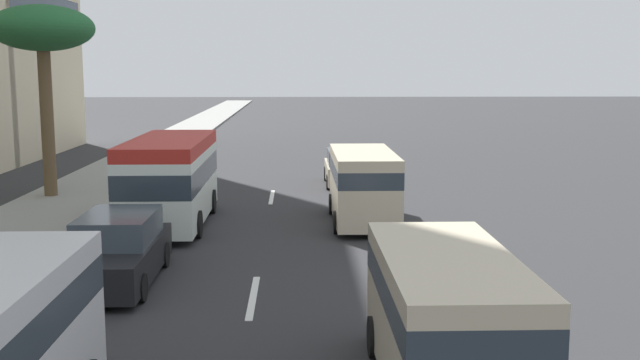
# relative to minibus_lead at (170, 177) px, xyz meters

# --- Properties ---
(ground_plane) EXTENTS (198.00, 198.00, 0.00)m
(ground_plane) POSITION_rel_minibus_lead_xyz_m (10.92, -3.10, -1.56)
(ground_plane) COLOR #2D2D30
(sidewalk_right) EXTENTS (162.00, 3.86, 0.15)m
(sidewalk_right) POSITION_rel_minibus_lead_xyz_m (10.92, 4.64, -1.49)
(sidewalk_right) COLOR gray
(sidewalk_right) RESTS_ON ground_plane
(lane_stripe_mid) EXTENTS (3.20, 0.16, 0.01)m
(lane_stripe_mid) POSITION_rel_minibus_lead_xyz_m (-7.89, -3.10, -1.56)
(lane_stripe_mid) COLOR silver
(lane_stripe_mid) RESTS_ON ground_plane
(lane_stripe_far) EXTENTS (3.20, 0.16, 0.01)m
(lane_stripe_far) POSITION_rel_minibus_lead_xyz_m (5.18, -3.10, -1.56)
(lane_stripe_far) COLOR silver
(lane_stripe_far) RESTS_ON ground_plane
(minibus_lead) EXTENTS (6.77, 2.43, 2.83)m
(minibus_lead) POSITION_rel_minibus_lead_xyz_m (0.00, 0.00, 0.00)
(minibus_lead) COLOR silver
(minibus_lead) RESTS_ON ground_plane
(van_second) EXTENTS (5.23, 2.09, 2.38)m
(van_second) POSITION_rel_minibus_lead_xyz_m (0.06, -6.26, -0.20)
(van_second) COLOR beige
(van_second) RESTS_ON ground_plane
(van_third) EXTENTS (4.95, 2.14, 2.22)m
(van_third) POSITION_rel_minibus_lead_xyz_m (-12.89, -6.41, -0.29)
(van_third) COLOR beige
(van_third) RESTS_ON ground_plane
(car_fifth) EXTENTS (4.69, 1.87, 1.64)m
(car_fifth) POSITION_rel_minibus_lead_xyz_m (-6.64, 0.16, -0.79)
(car_fifth) COLOR black
(car_fifth) RESTS_ON ground_plane
(car_sixth) EXTENTS (4.06, 1.85, 1.57)m
(car_sixth) POSITION_rel_minibus_lead_xyz_m (8.20, -6.27, -0.82)
(car_sixth) COLOR beige
(car_sixth) RESTS_ON ground_plane
(palm_tree) EXTENTS (3.88, 3.88, 7.29)m
(palm_tree) POSITION_rel_minibus_lead_xyz_m (5.02, 5.49, 4.82)
(palm_tree) COLOR brown
(palm_tree) RESTS_ON sidewalk_right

